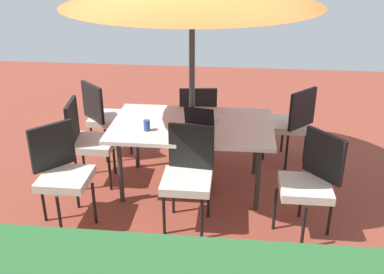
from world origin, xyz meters
TOP-DOWN VIEW (x-y plane):
  - ground_plane at (0.00, 0.00)m, footprint 10.00×10.00m
  - dining_table at (0.00, 0.00)m, footprint 1.71×1.07m
  - chair_northeast at (1.17, 0.76)m, footprint 0.59×0.59m
  - chair_north at (-0.03, 0.67)m, footprint 0.47×0.48m
  - chair_southeast at (1.17, -0.68)m, footprint 0.59×0.59m
  - chair_east at (1.16, 0.02)m, footprint 0.49×0.48m
  - chair_northwest at (-1.17, 0.69)m, footprint 0.59×0.58m
  - chair_south at (0.00, -0.69)m, footprint 0.47×0.48m
  - chair_southwest at (-1.12, -0.71)m, footprint 0.59×0.59m
  - laptop at (-0.09, -0.00)m, footprint 0.36×0.30m
  - cup at (0.44, 0.22)m, footprint 0.07×0.07m

SIDE VIEW (x-z plane):
  - ground_plane at x=0.00m, z-range -0.02..0.00m
  - chair_northeast at x=1.17m, z-range 0.06..1.04m
  - chair_north at x=-0.03m, z-range 0.06..1.04m
  - chair_southeast at x=1.17m, z-range 0.06..1.04m
  - chair_east at x=1.16m, z-range 0.06..1.04m
  - chair_northwest at x=-1.17m, z-range 0.06..1.04m
  - chair_south at x=0.00m, z-range 0.06..1.04m
  - chair_southwest at x=-1.12m, z-range 0.06..1.04m
  - dining_table at x=0.00m, z-range 0.33..1.10m
  - laptop at x=-0.09m, z-range 0.71..0.92m
  - cup at x=0.44m, z-range 0.77..0.88m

